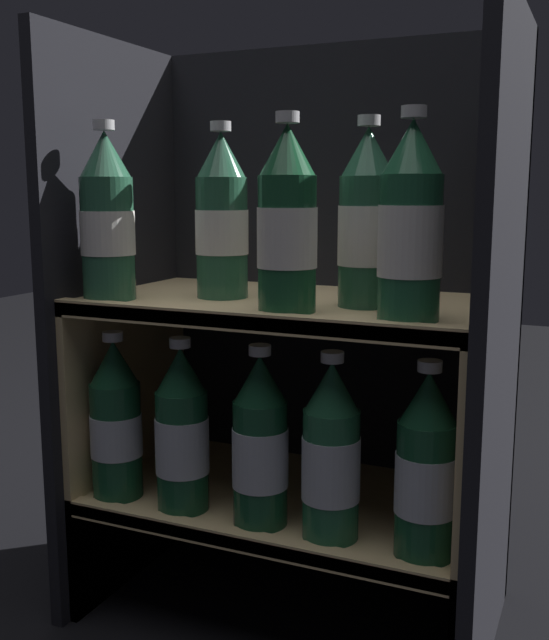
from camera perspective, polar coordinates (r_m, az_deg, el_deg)
name	(u,v)px	position (r m, az deg, el deg)	size (l,w,h in m)	color
fridge_back_wall	(329,317)	(1.28, 4.14, 0.24)	(0.63, 0.02, 0.89)	black
fridge_side_left	(119,321)	(1.26, -11.76, -0.06)	(0.02, 0.38, 0.89)	black
fridge_side_right	(498,352)	(1.04, 16.68, -2.38)	(0.02, 0.38, 0.89)	black
shelf_lower	(285,517)	(1.19, 0.80, -14.78)	(0.59, 0.34, 0.20)	#DBBC84
shelf_upper	(286,387)	(1.13, 0.89, -5.14)	(0.59, 0.34, 0.50)	#DBBC84
bottle_upper_front_0	(107,221)	(1.12, -12.63, 7.40)	(0.08, 0.08, 0.26)	#285B42
bottle_upper_front_1	(287,225)	(0.97, 0.97, 7.27)	(0.08, 0.08, 0.26)	#194C2D
bottle_upper_front_2	(410,227)	(0.92, 10.32, 6.95)	(0.08, 0.08, 0.26)	#1E5638
bottle_upper_back_0	(222,220)	(1.11, -4.04, 7.61)	(0.08, 0.08, 0.26)	#285B42
bottle_upper_back_1	(367,223)	(1.03, 7.05, 7.33)	(0.08, 0.08, 0.26)	#285B42
bottle_lower_front_0	(116,423)	(1.17, -12.00, -7.70)	(0.08, 0.08, 0.26)	#144228
bottle_lower_front_1	(182,434)	(1.11, -7.06, -8.60)	(0.08, 0.08, 0.26)	#144228
bottle_lower_front_2	(260,446)	(1.05, -1.10, -9.54)	(0.08, 0.08, 0.26)	#144228
bottle_lower_front_3	(331,456)	(1.01, 4.33, -10.31)	(0.08, 0.08, 0.26)	#1E5638
bottle_lower_front_4	(426,470)	(0.98, 11.48, -11.15)	(0.08, 0.08, 0.26)	#144228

